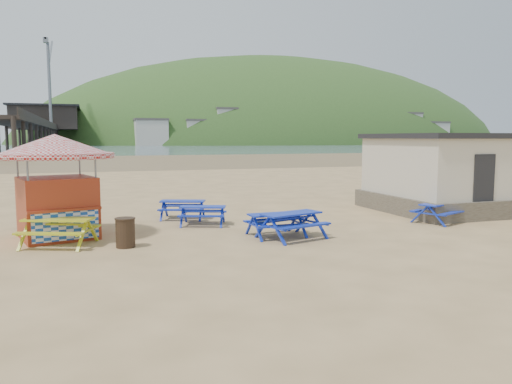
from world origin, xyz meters
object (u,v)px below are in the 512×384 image
object	(u,v)px
amenity_block	(467,172)
picnic_table_blue_b	(183,210)
picnic_table_blue_a	(203,216)
ice_cream_kiosk	(56,173)
picnic_table_yellow	(59,232)
litter_bin	(125,232)

from	to	relation	value
amenity_block	picnic_table_blue_b	bearing A→B (deg)	173.07
picnic_table_blue_a	picnic_table_blue_b	xyz separation A→B (m)	(-0.41, 1.54, 0.01)
picnic_table_blue_b	ice_cream_kiosk	world-z (taller)	ice_cream_kiosk
picnic_table_yellow	ice_cream_kiosk	distance (m)	2.00
picnic_table_blue_a	picnic_table_blue_b	distance (m)	1.59
picnic_table_yellow	amenity_block	xyz separation A→B (m)	(15.76, 2.11, 1.18)
litter_bin	picnic_table_blue_b	bearing A→B (deg)	61.08
litter_bin	amenity_block	xyz separation A→B (m)	(14.03, 2.88, 1.16)
picnic_table_blue_a	litter_bin	bearing A→B (deg)	-115.28
picnic_table_blue_b	litter_bin	xyz separation A→B (m)	(-2.38, -4.30, 0.07)
picnic_table_blue_a	ice_cream_kiosk	size ratio (longest dim) A/B	0.45
ice_cream_kiosk	amenity_block	world-z (taller)	amenity_block
picnic_table_yellow	litter_bin	size ratio (longest dim) A/B	2.78
picnic_table_blue_a	picnic_table_blue_b	world-z (taller)	picnic_table_blue_b
litter_bin	picnic_table_blue_a	bearing A→B (deg)	44.79
picnic_table_blue_b	picnic_table_yellow	distance (m)	5.41
picnic_table_blue_b	ice_cream_kiosk	size ratio (longest dim) A/B	0.47
picnic_table_blue_b	picnic_table_yellow	size ratio (longest dim) A/B	0.87
amenity_block	ice_cream_kiosk	bearing A→B (deg)	-176.89
amenity_block	litter_bin	bearing A→B (deg)	-168.38
picnic_table_blue_b	litter_bin	bearing A→B (deg)	-99.21
picnic_table_blue_b	amenity_block	bearing A→B (deg)	12.78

